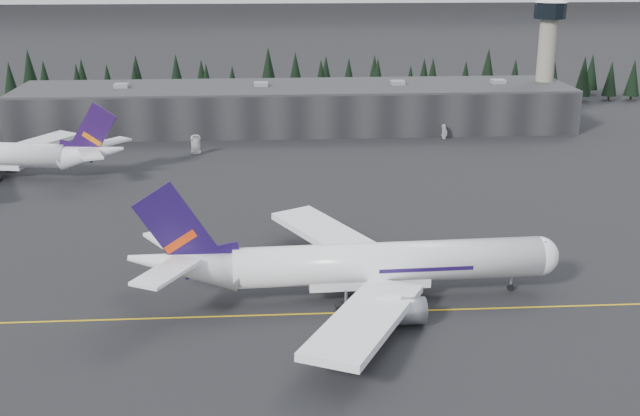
{
  "coord_description": "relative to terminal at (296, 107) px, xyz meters",
  "views": [
    {
      "loc": [
        -8.74,
        -107.69,
        50.4
      ],
      "look_at": [
        0.0,
        20.0,
        9.0
      ],
      "focal_mm": 45.0,
      "sensor_mm": 36.0,
      "label": 1
    }
  ],
  "objects": [
    {
      "name": "control_tower",
      "position": [
        75.0,
        3.0,
        17.11
      ],
      "size": [
        10.0,
        10.0,
        37.7
      ],
      "color": "gray",
      "rests_on": "ground"
    },
    {
      "name": "taxiline",
      "position": [
        0.0,
        -127.0,
        -6.29
      ],
      "size": [
        400.0,
        0.4,
        0.02
      ],
      "primitive_type": "cube",
      "color": "gold",
      "rests_on": "ground"
    },
    {
      "name": "ground",
      "position": [
        0.0,
        -125.0,
        -6.3
      ],
      "size": [
        1400.0,
        1400.0,
        0.0
      ],
      "primitive_type": "plane",
      "color": "black",
      "rests_on": "ground"
    },
    {
      "name": "gse_vehicle_a",
      "position": [
        -26.87,
        -30.28,
        -5.56
      ],
      "size": [
        2.49,
        5.32,
        1.47
      ],
      "primitive_type": "imported",
      "rotation": [
        0.0,
        0.0,
        0.01
      ],
      "color": "silver",
      "rests_on": "ground"
    },
    {
      "name": "gse_vehicle_b",
      "position": [
        40.77,
        -17.13,
        -5.58
      ],
      "size": [
        4.32,
        1.92,
        1.44
      ],
      "primitive_type": "imported",
      "rotation": [
        0.0,
        0.0,
        -1.52
      ],
      "color": "white",
      "rests_on": "ground"
    },
    {
      "name": "jet_main",
      "position": [
        3.51,
        -121.8,
        -0.88
      ],
      "size": [
        65.4,
        60.31,
        19.22
      ],
      "rotation": [
        0.0,
        0.0,
        0.04
      ],
      "color": "white",
      "rests_on": "ground"
    },
    {
      "name": "terminal",
      "position": [
        0.0,
        0.0,
        0.0
      ],
      "size": [
        160.0,
        30.0,
        12.6
      ],
      "color": "black",
      "rests_on": "ground"
    },
    {
      "name": "treeline",
      "position": [
        0.0,
        37.0,
        1.2
      ],
      "size": [
        360.0,
        20.0,
        15.0
      ],
      "primitive_type": "cube",
      "color": "black",
      "rests_on": "ground"
    }
  ]
}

